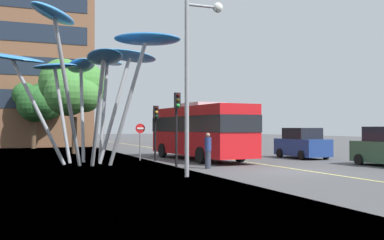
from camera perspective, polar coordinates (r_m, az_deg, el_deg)
ground at (r=21.17m, az=9.96°, el=-6.64°), size 120.00×240.00×0.10m
red_bus at (r=28.40m, az=0.98°, el=-1.14°), size 3.33×10.20×3.59m
leaf_sculpture at (r=25.45m, az=-13.00°, el=7.57°), size 10.25×10.37×7.82m
traffic_light_kerb_near at (r=22.98m, az=-1.93°, el=0.84°), size 0.28×0.42×3.84m
traffic_light_kerb_far at (r=27.52m, az=-4.64°, el=-0.11°), size 0.28×0.42×3.38m
car_parked_mid at (r=30.67m, az=13.83°, el=-2.99°), size 2.07×4.00×2.03m
street_lamp at (r=18.97m, az=0.46°, el=7.26°), size 1.74×0.44×7.43m
tree_pavement_near at (r=36.63m, az=-14.90°, el=4.04°), size 5.39×5.51×7.51m
tree_pavement_far at (r=46.59m, az=-18.78°, el=2.15°), size 5.13×5.23×6.66m
pedestrian at (r=22.36m, az=2.04°, el=-3.91°), size 0.34×0.34×1.79m
no_entry_sign at (r=27.94m, az=-6.62°, el=-2.01°), size 0.60×0.12×2.29m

